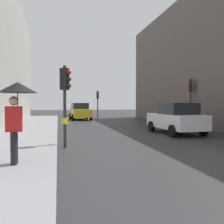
# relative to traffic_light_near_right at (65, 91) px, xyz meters

# --- Properties ---
(ground_plane) EXTENTS (120.00, 120.00, 0.00)m
(ground_plane) POSITION_rel_traffic_light_near_right_xyz_m (4.47, -2.71, -2.21)
(ground_plane) COLOR #28282B
(sidewalk_kerb) EXTENTS (3.42, 40.00, 0.16)m
(sidewalk_kerb) POSITION_rel_traffic_light_near_right_xyz_m (-2.03, 3.29, -2.13)
(sidewalk_kerb) COLOR gray
(sidewalk_kerb) RESTS_ON ground
(traffic_light_near_right) EXTENTS (0.44, 0.37, 3.20)m
(traffic_light_near_right) POSITION_rel_traffic_light_near_right_xyz_m (0.00, 0.00, 0.00)
(traffic_light_near_right) COLOR #2D2D2D
(traffic_light_near_right) RESTS_ON ground
(traffic_light_mid_street) EXTENTS (0.35, 0.45, 3.51)m
(traffic_light_mid_street) POSITION_rel_traffic_light_near_right_xyz_m (8.96, 6.74, 0.21)
(traffic_light_mid_street) COLOR #2D2D2D
(traffic_light_mid_street) RESTS_ON ground
(traffic_light_far_median) EXTENTS (0.24, 0.43, 3.23)m
(traffic_light_far_median) POSITION_rel_traffic_light_near_right_xyz_m (4.30, 20.01, 0.01)
(traffic_light_far_median) COLOR #2D2D2D
(traffic_light_far_median) RESTS_ON ground
(car_white_compact) EXTENTS (2.20, 4.29, 1.76)m
(car_white_compact) POSITION_rel_traffic_light_near_right_xyz_m (6.33, 3.49, -1.33)
(car_white_compact) COLOR silver
(car_white_compact) RESTS_ON ground
(car_yellow_taxi) EXTENTS (2.18, 4.28, 1.76)m
(car_yellow_taxi) POSITION_rel_traffic_light_near_right_xyz_m (2.02, 17.30, -1.33)
(car_yellow_taxi) COLOR yellow
(car_yellow_taxi) RESTS_ON ground
(car_blue_van) EXTENTS (2.07, 4.23, 1.76)m
(car_blue_van) POSITION_rel_traffic_light_near_right_xyz_m (2.35, 26.46, -1.33)
(car_blue_van) COLOR navy
(car_blue_van) RESTS_ON ground
(pedestrian_with_umbrella) EXTENTS (1.00, 1.00, 2.14)m
(pedestrian_with_umbrella) POSITION_rel_traffic_light_near_right_xyz_m (-1.34, -3.20, -0.37)
(pedestrian_with_umbrella) COLOR black
(pedestrian_with_umbrella) RESTS_ON sidewalk_kerb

